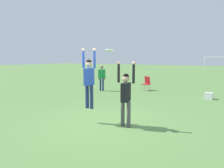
{
  "coord_description": "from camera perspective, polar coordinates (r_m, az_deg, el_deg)",
  "views": [
    {
      "loc": [
        3.99,
        -5.82,
        2.15
      ],
      "look_at": [
        0.16,
        0.2,
        1.3
      ],
      "focal_mm": 35.0,
      "sensor_mm": 36.0,
      "label": 1
    }
  ],
  "objects": [
    {
      "name": "ground_plane",
      "position": [
        7.38,
        -1.94,
        -10.14
      ],
      "size": [
        120.0,
        120.0,
        0.0
      ],
      "primitive_type": "plane",
      "color": "#608C47"
    },
    {
      "name": "person_jumping",
      "position": [
        7.16,
        -6.01,
        1.74
      ],
      "size": [
        0.56,
        0.44,
        1.97
      ],
      "rotation": [
        0.0,
        0.0,
        1.79
      ],
      "color": "navy",
      "rests_on": "ground_plane"
    },
    {
      "name": "person_defending",
      "position": [
        6.77,
        3.63,
        -2.29
      ],
      "size": [
        0.63,
        0.51,
        2.05
      ],
      "rotation": [
        0.0,
        0.0,
        -1.35
      ],
      "color": "#4C4C51",
      "rests_on": "ground_plane"
    },
    {
      "name": "frisbee",
      "position": [
        6.74,
        -0.59,
        8.77
      ],
      "size": [
        0.27,
        0.27,
        0.07
      ],
      "color": "white"
    },
    {
      "name": "camping_chair_1",
      "position": [
        14.71,
        9.03,
        0.42
      ],
      "size": [
        0.58,
        0.63,
        0.93
      ],
      "rotation": [
        0.0,
        0.0,
        2.78
      ],
      "color": "gray",
      "rests_on": "ground_plane"
    },
    {
      "name": "person_spectator_near",
      "position": [
        14.32,
        -2.72,
        2.29
      ],
      "size": [
        0.6,
        0.43,
        1.7
      ],
      "rotation": [
        0.0,
        0.0,
        0.64
      ],
      "color": "navy",
      "rests_on": "ground_plane"
    },
    {
      "name": "cooler_box",
      "position": [
        12.59,
        23.96,
        -2.86
      ],
      "size": [
        0.4,
        0.41,
        0.33
      ],
      "color": "white",
      "rests_on": "ground_plane"
    }
  ]
}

